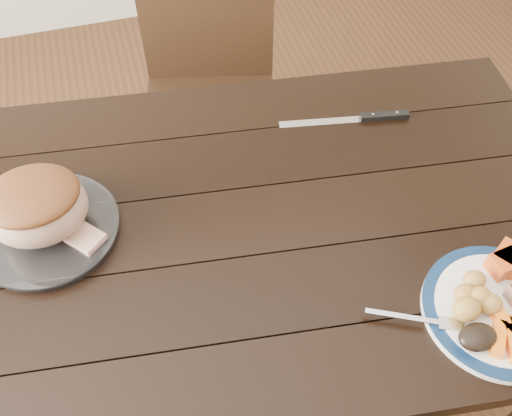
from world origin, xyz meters
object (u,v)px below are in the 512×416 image
object	(u,v)px
dining_table	(219,249)
fork	(422,320)
dinner_plate	(498,311)
chair_far	(210,82)
roast_joint	(37,209)
carving_knife	(369,117)
serving_platter	(48,230)

from	to	relation	value
dining_table	fork	distance (m)	0.46
dinner_plate	fork	distance (m)	0.15
chair_far	roast_joint	xyz separation A→B (m)	(-0.48, -0.66, 0.31)
carving_knife	serving_platter	bearing A→B (deg)	-159.94
serving_platter	roast_joint	size ratio (longest dim) A/B	1.45
fork	carving_knife	distance (m)	0.56
chair_far	fork	size ratio (longest dim) A/B	5.58
dining_table	serving_platter	bearing A→B (deg)	167.52
serving_platter	fork	size ratio (longest dim) A/B	1.73
dining_table	chair_far	distance (m)	0.76
serving_platter	dinner_plate	bearing A→B (deg)	-28.11
roast_joint	carving_knife	bearing A→B (deg)	9.81
dinner_plate	carving_knife	distance (m)	0.56
dining_table	serving_platter	xyz separation A→B (m)	(-0.34, 0.08, 0.10)
dinner_plate	serving_platter	world-z (taller)	serving_platter
chair_far	fork	world-z (taller)	chair_far
serving_platter	fork	distance (m)	0.76
carving_knife	dining_table	bearing A→B (deg)	-143.99
carving_knife	dinner_plate	bearing A→B (deg)	-77.74
roast_joint	dining_table	bearing A→B (deg)	-12.48
serving_platter	fork	xyz separation A→B (m)	(0.64, -0.41, 0.01)
serving_platter	carving_knife	distance (m)	0.79
serving_platter	dining_table	bearing A→B (deg)	-12.48
dining_table	serving_platter	distance (m)	0.36
chair_far	roast_joint	distance (m)	0.87
dinner_plate	roast_joint	distance (m)	0.90
chair_far	serving_platter	size ratio (longest dim) A/B	3.23
fork	roast_joint	xyz separation A→B (m)	(-0.64, 0.41, 0.06)
dining_table	serving_platter	size ratio (longest dim) A/B	5.90
serving_platter	carving_knife	bearing A→B (deg)	9.81
chair_far	serving_platter	bearing A→B (deg)	67.45
chair_far	serving_platter	world-z (taller)	chair_far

